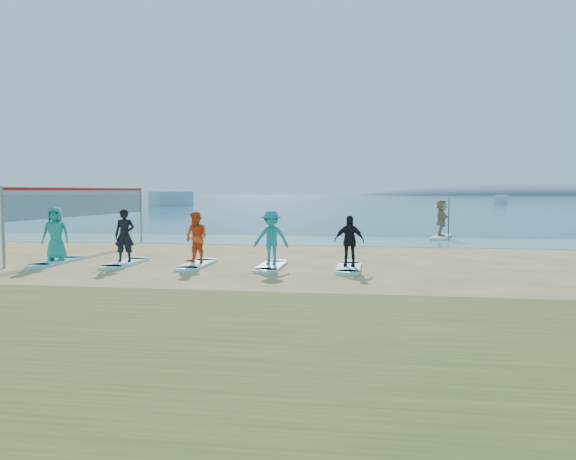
# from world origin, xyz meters

# --- Properties ---
(ground) EXTENTS (600.00, 600.00, 0.00)m
(ground) POSITION_xyz_m (0.00, 0.00, 0.00)
(ground) COLOR tan
(ground) RESTS_ON ground
(shallow_water) EXTENTS (600.00, 600.00, 0.00)m
(shallow_water) POSITION_xyz_m (0.00, 10.50, 0.01)
(shallow_water) COLOR teal
(shallow_water) RESTS_ON ground
(ocean) EXTENTS (600.00, 600.00, 0.00)m
(ocean) POSITION_xyz_m (0.00, 160.00, 0.01)
(ocean) COLOR navy
(ocean) RESTS_ON ground
(island_ridge) EXTENTS (220.00, 56.00, 18.00)m
(island_ridge) POSITION_xyz_m (95.00, 300.00, 0.00)
(island_ridge) COLOR slate
(island_ridge) RESTS_ON ground
(volleyball_net) EXTENTS (0.63, 9.07, 2.50)m
(volleyball_net) POSITION_xyz_m (-7.29, 4.18, 1.90)
(volleyball_net) COLOR gray
(volleyball_net) RESTS_ON ground
(paddleboard) EXTENTS (1.40, 3.08, 0.12)m
(paddleboard) POSITION_xyz_m (6.90, 12.91, 0.06)
(paddleboard) COLOR silver
(paddleboard) RESTS_ON ground
(paddleboarder) EXTENTS (0.61, 1.69, 1.79)m
(paddleboarder) POSITION_xyz_m (6.90, 12.91, 1.02)
(paddleboarder) COLOR tan
(paddleboarder) RESTS_ON paddleboard
(boat_offshore_a) EXTENTS (4.98, 8.01, 2.26)m
(boat_offshore_a) POSITION_xyz_m (-27.43, 67.68, 0.00)
(boat_offshore_a) COLOR silver
(boat_offshore_a) RESTS_ON ground
(boat_offshore_b) EXTENTS (3.65, 6.57, 1.46)m
(boat_offshore_b) POSITION_xyz_m (28.90, 101.63, 0.00)
(boat_offshore_b) COLOR silver
(boat_offshore_b) RESTS_ON ground
(surfboard_0) EXTENTS (0.70, 2.20, 0.09)m
(surfboard_0) POSITION_xyz_m (-6.69, 1.10, 0.04)
(surfboard_0) COLOR #A0EBF7
(surfboard_0) RESTS_ON ground
(student_0) EXTENTS (0.95, 0.72, 1.74)m
(student_0) POSITION_xyz_m (-6.69, 1.10, 0.96)
(student_0) COLOR teal
(student_0) RESTS_ON surfboard_0
(surfboard_1) EXTENTS (0.70, 2.20, 0.09)m
(surfboard_1) POSITION_xyz_m (-4.31, 1.10, 0.04)
(surfboard_1) COLOR #A0EBF7
(surfboard_1) RESTS_ON ground
(student_1) EXTENTS (0.68, 0.50, 1.69)m
(student_1) POSITION_xyz_m (-4.31, 1.10, 0.94)
(student_1) COLOR black
(student_1) RESTS_ON surfboard_1
(surfboard_2) EXTENTS (0.70, 2.20, 0.09)m
(surfboard_2) POSITION_xyz_m (-1.93, 1.10, 0.04)
(surfboard_2) COLOR #A0EBF7
(surfboard_2) RESTS_ON ground
(student_2) EXTENTS (0.97, 0.88, 1.62)m
(student_2) POSITION_xyz_m (-1.93, 1.10, 0.90)
(student_2) COLOR #EA4F18
(student_2) RESTS_ON surfboard_2
(surfboard_3) EXTENTS (0.70, 2.20, 0.09)m
(surfboard_3) POSITION_xyz_m (0.44, 1.10, 0.04)
(surfboard_3) COLOR #A0EBF7
(surfboard_3) RESTS_ON ground
(student_3) EXTENTS (1.11, 0.67, 1.67)m
(student_3) POSITION_xyz_m (0.44, 1.10, 0.93)
(student_3) COLOR teal
(student_3) RESTS_ON surfboard_3
(surfboard_4) EXTENTS (0.70, 2.20, 0.09)m
(surfboard_4) POSITION_xyz_m (2.82, 1.10, 0.04)
(surfboard_4) COLOR #A0EBF7
(surfboard_4) RESTS_ON ground
(student_4) EXTENTS (0.91, 0.42, 1.53)m
(student_4) POSITION_xyz_m (2.82, 1.10, 0.85)
(student_4) COLOR black
(student_4) RESTS_ON surfboard_4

